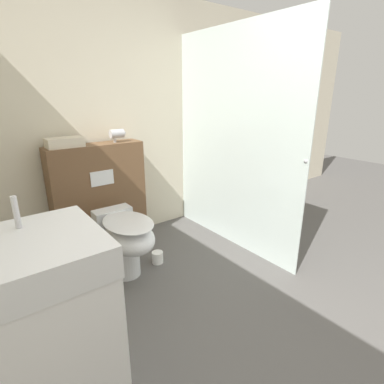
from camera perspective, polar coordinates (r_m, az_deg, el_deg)
name	(u,v)px	position (r m, az deg, el deg)	size (l,w,h in m)	color
ground_plane	(327,370)	(2.18, 24.25, -28.45)	(12.00, 12.00, 0.00)	#565451
wall_back	(129,121)	(3.31, -11.98, 13.10)	(8.00, 0.06, 2.50)	beige
partition_panel	(100,198)	(3.11, -17.18, -1.14)	(0.90, 0.25, 1.08)	brown
shower_glass	(233,143)	(3.01, 7.84, 9.30)	(0.04, 1.68, 2.13)	silver
toilet	(126,239)	(2.61, -12.39, -8.72)	(0.38, 0.66, 0.55)	white
sink_vanity	(46,344)	(1.58, -26.07, -24.54)	(0.55, 0.52, 1.14)	white
hair_drier	(118,134)	(3.04, -13.95, 10.72)	(0.16, 0.08, 0.12)	#B7B7BC
folded_towel	(65,142)	(2.90, -23.11, 8.68)	(0.31, 0.18, 0.08)	beige
spare_toilet_roll	(157,257)	(2.91, -6.60, -12.26)	(0.11, 0.11, 0.11)	white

